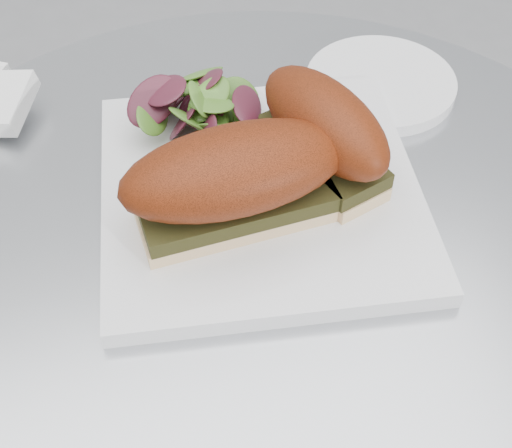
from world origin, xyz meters
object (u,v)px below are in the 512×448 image
(sandwich_left, at_px, (235,178))
(saucer, at_px, (381,83))
(sandwich_right, at_px, (324,130))
(plate, at_px, (260,192))

(sandwich_left, height_order, saucer, sandwich_left)
(sandwich_left, relative_size, saucer, 1.23)
(sandwich_right, xyz_separation_m, saucer, (0.10, 0.10, -0.05))
(sandwich_right, bearing_deg, sandwich_left, -85.00)
(sandwich_left, bearing_deg, plate, 42.31)
(plate, bearing_deg, sandwich_left, -135.69)
(saucer, bearing_deg, sandwich_left, -143.39)
(plate, xyz_separation_m, sandwich_right, (0.05, 0.00, 0.05))
(sandwich_left, distance_m, sandwich_right, 0.09)
(plate, xyz_separation_m, sandwich_left, (-0.03, -0.03, 0.05))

